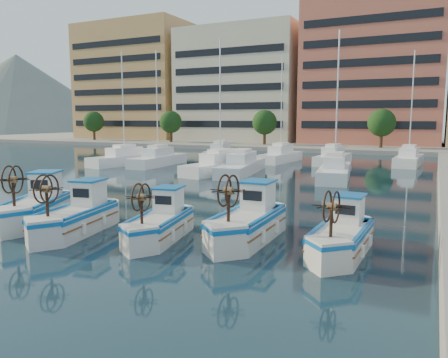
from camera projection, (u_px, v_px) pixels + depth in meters
ground at (122, 238)px, 17.57m from camera, size 300.00×300.00×0.00m
waterfront at (426, 79)px, 70.05m from camera, size 180.00×40.00×25.60m
hill_west at (21, 131)px, 176.08m from camera, size 180.00×180.00×60.00m
yacht_marina at (279, 162)px, 42.98m from camera, size 40.87×23.54×11.50m
fishing_boat_a at (37, 206)px, 20.16m from camera, size 3.51×4.77×2.88m
fishing_boat_b at (77, 215)px, 18.37m from camera, size 2.53×4.47×2.71m
fishing_boat_c at (160, 222)px, 17.45m from camera, size 2.36×4.11×2.49m
fishing_boat_d at (248, 220)px, 17.29m from camera, size 1.94×4.58×2.84m
fishing_boat_e at (342, 234)px, 15.54m from camera, size 1.76×4.07×2.52m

